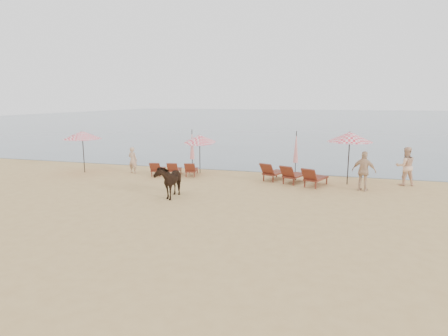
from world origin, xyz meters
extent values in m
plane|color=tan|center=(0.00, 0.00, 0.00)|extent=(120.00, 120.00, 0.00)
cube|color=#51606B|center=(0.00, 80.00, 0.00)|extent=(160.00, 140.00, 0.06)
cube|color=maroon|center=(-4.69, 7.67, 0.31)|extent=(0.81, 1.33, 0.07)
cube|color=maroon|center=(-4.55, 7.02, 0.56)|extent=(0.65, 0.51, 0.54)
cube|color=maroon|center=(-3.73, 7.86, 0.31)|extent=(0.81, 1.33, 0.07)
cube|color=maroon|center=(-3.60, 7.21, 0.56)|extent=(0.65, 0.51, 0.54)
cube|color=maroon|center=(-2.78, 8.06, 0.31)|extent=(0.81, 1.33, 0.07)
cube|color=maroon|center=(-2.65, 7.41, 0.56)|extent=(0.65, 0.51, 0.54)
cube|color=maroon|center=(1.93, 8.21, 0.38)|extent=(1.21, 1.66, 0.09)
cube|color=maroon|center=(1.63, 7.46, 0.68)|extent=(0.83, 0.72, 0.66)
cube|color=maroon|center=(3.03, 7.76, 0.38)|extent=(1.21, 1.66, 0.09)
cube|color=maroon|center=(2.72, 7.02, 0.68)|extent=(0.83, 0.72, 0.66)
cube|color=maroon|center=(4.12, 7.32, 0.38)|extent=(1.21, 1.66, 0.09)
cube|color=maroon|center=(3.82, 6.57, 0.68)|extent=(0.83, 0.72, 0.66)
cylinder|color=black|center=(-9.23, 7.18, 1.13)|extent=(0.05, 0.05, 2.26)
cone|color=red|center=(-9.23, 7.18, 2.21)|extent=(2.16, 2.16, 0.46)
sphere|color=black|center=(-9.23, 7.18, 2.41)|extent=(0.08, 0.08, 0.08)
cylinder|color=black|center=(-2.55, 8.80, 1.04)|extent=(0.05, 0.05, 2.07)
cone|color=red|center=(-2.55, 8.80, 2.03)|extent=(1.83, 1.87, 0.62)
sphere|color=black|center=(-2.55, 8.80, 2.22)|extent=(0.08, 0.08, 0.08)
cylinder|color=black|center=(5.64, 8.08, 1.24)|extent=(0.06, 0.06, 2.48)
cone|color=red|center=(5.64, 8.08, 2.42)|extent=(2.20, 2.20, 0.50)
sphere|color=black|center=(5.64, 8.08, 2.64)|extent=(0.09, 0.09, 0.09)
cylinder|color=black|center=(-3.51, 10.08, 1.22)|extent=(0.05, 0.05, 2.44)
cone|color=red|center=(-3.51, 10.08, 1.52)|extent=(0.30, 0.30, 1.83)
cylinder|color=black|center=(2.80, 10.50, 1.23)|extent=(0.05, 0.05, 2.46)
cone|color=red|center=(2.80, 10.50, 1.52)|extent=(0.30, 0.30, 1.84)
imported|color=black|center=(-2.02, 3.31, 0.74)|extent=(0.91, 1.80, 1.48)
imported|color=tan|center=(-6.32, 7.73, 0.77)|extent=(0.60, 0.44, 1.54)
imported|color=#E0AF8C|center=(8.38, 8.65, 0.97)|extent=(1.07, 0.91, 1.94)
imported|color=tan|center=(6.30, 6.84, 0.94)|extent=(1.19, 0.78, 1.89)
camera|label=1|loc=(4.72, -11.50, 4.25)|focal=30.00mm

